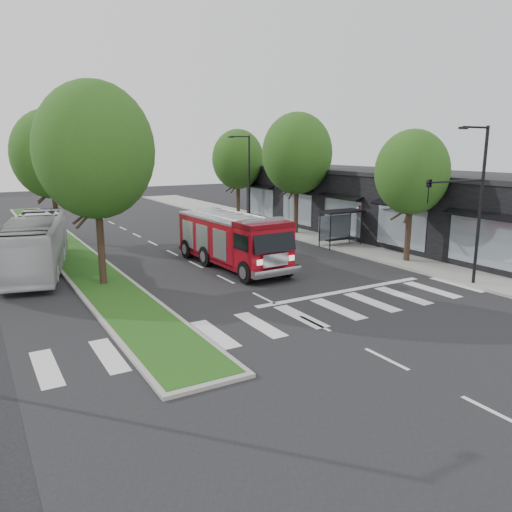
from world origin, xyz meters
The scene contains 14 objects.
ground centered at (0.00, 0.00, 0.00)m, with size 140.00×140.00×0.00m, color black.
sidewalk_right centered at (12.50, 10.00, 0.07)m, with size 5.00×80.00×0.15m, color gray.
median centered at (-6.00, 18.00, 0.08)m, with size 3.00×50.00×0.15m.
storefront_row centered at (17.00, 10.00, 2.50)m, with size 8.00×30.00×5.00m, color black.
bus_shelter centered at (11.20, 8.15, 2.04)m, with size 3.20×1.60×2.61m.
tree_right_near centered at (11.50, 2.00, 5.51)m, with size 4.40×4.40×8.05m.
tree_right_mid centered at (11.50, 14.00, 6.49)m, with size 5.60×5.60×9.72m.
tree_right_far centered at (11.50, 24.00, 5.84)m, with size 5.00×5.00×8.73m.
tree_median_near centered at (-6.00, 6.00, 6.81)m, with size 5.80×5.80×10.16m.
tree_median_far centered at (-6.00, 20.00, 6.49)m, with size 5.60×5.60×9.72m.
streetlight_right_near centered at (9.61, -3.50, 4.67)m, with size 4.08×0.22×8.00m.
streetlight_right_far centered at (10.35, 20.00, 4.48)m, with size 2.11×0.20×8.00m.
fire_engine centered at (1.70, 6.43, 1.58)m, with size 3.24×9.62×3.30m.
city_bus centered at (-8.50, 11.03, 1.58)m, with size 2.65×11.34×3.16m, color silver.
Camera 1 is at (-11.65, -19.31, 6.96)m, focal length 35.00 mm.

